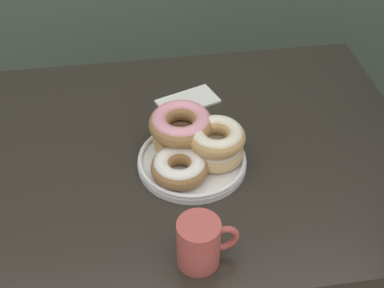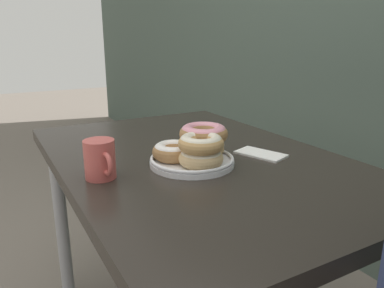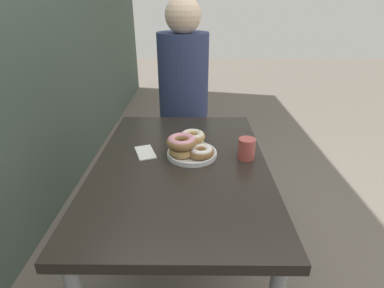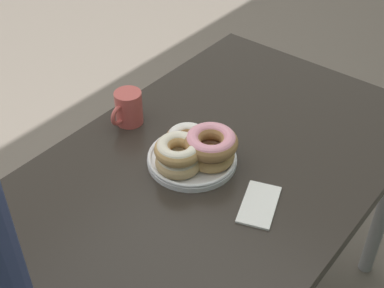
# 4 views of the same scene
# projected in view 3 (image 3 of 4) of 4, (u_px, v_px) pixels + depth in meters

# --- Properties ---
(ground_plane) EXTENTS (14.00, 14.00, 0.00)m
(ground_plane) POSITION_uv_depth(u_px,v_px,m) (216.00, 277.00, 1.66)
(ground_plane) COLOR #70665B
(dining_table) EXTENTS (1.16, 0.77, 0.73)m
(dining_table) POSITION_uv_depth(u_px,v_px,m) (181.00, 177.00, 1.38)
(dining_table) COLOR #28231E
(dining_table) RESTS_ON ground_plane
(donut_plate) EXTENTS (0.25, 0.25, 0.10)m
(donut_plate) POSITION_uv_depth(u_px,v_px,m) (190.00, 146.00, 1.39)
(donut_plate) COLOR white
(donut_plate) RESTS_ON dining_table
(coffee_mug) EXTENTS (0.11, 0.08, 0.10)m
(coffee_mug) POSITION_uv_depth(u_px,v_px,m) (246.00, 148.00, 1.36)
(coffee_mug) COLOR #B74C47
(coffee_mug) RESTS_ON dining_table
(person_figure) EXTENTS (0.37, 0.33, 1.42)m
(person_figure) POSITION_uv_depth(u_px,v_px,m) (183.00, 101.00, 2.06)
(person_figure) COLOR black
(person_figure) RESTS_ON ground_plane
(napkin) EXTENTS (0.16, 0.12, 0.01)m
(napkin) POSITION_uv_depth(u_px,v_px,m) (145.00, 152.00, 1.43)
(napkin) COLOR white
(napkin) RESTS_ON dining_table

